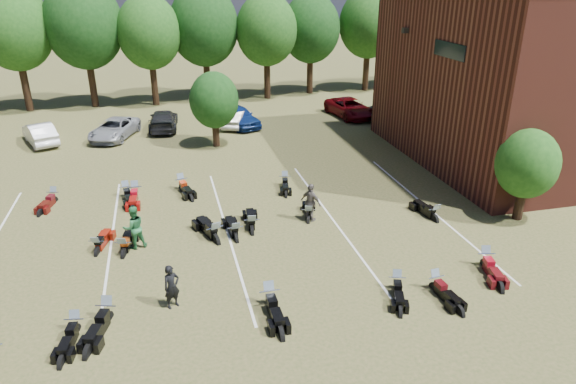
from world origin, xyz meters
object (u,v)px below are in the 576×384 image
object	(u,v)px
person_grey	(311,203)
motorcycle_14	(55,202)
car_4	(238,116)
motorcycle_3	(270,306)
motorcycle_0	(77,333)
person_green	(134,227)
motorcycle_7	(98,253)
person_black	(172,287)

from	to	relation	value
person_grey	motorcycle_14	distance (m)	13.09
car_4	person_grey	distance (m)	16.66
car_4	motorcycle_3	distance (m)	22.87
person_grey	motorcycle_14	xyz separation A→B (m)	(-12.01, 5.13, -0.92)
motorcycle_0	person_green	bearing A→B (deg)	81.47
car_4	motorcycle_7	xyz separation A→B (m)	(-8.64, -17.44, -0.78)
car_4	person_grey	world-z (taller)	person_grey
person_grey	motorcycle_0	xyz separation A→B (m)	(-9.64, -6.00, -0.92)
car_4	motorcycle_0	size ratio (longest dim) A/B	2.28
person_green	car_4	bearing A→B (deg)	-128.75
person_black	motorcycle_0	xyz separation A→B (m)	(-3.11, -0.70, -0.81)
person_black	person_grey	size ratio (longest dim) A/B	0.88
person_green	motorcycle_0	size ratio (longest dim) A/B	0.94
motorcycle_0	motorcycle_7	size ratio (longest dim) A/B	0.98
person_black	motorcycle_0	size ratio (longest dim) A/B	0.80
person_grey	motorcycle_3	world-z (taller)	person_grey
person_green	motorcycle_0	xyz separation A→B (m)	(-1.76, -5.34, -0.95)
person_grey	motorcycle_3	bearing A→B (deg)	113.65
motorcycle_0	motorcycle_7	bearing A→B (deg)	97.32
person_black	motorcycle_3	xyz separation A→B (m)	(3.26, -0.79, -0.81)
motorcycle_14	person_black	bearing A→B (deg)	-46.24
person_black	motorcycle_0	world-z (taller)	person_black
motorcycle_0	motorcycle_14	xyz separation A→B (m)	(-2.37, 11.13, 0.00)
motorcycle_3	motorcycle_0	bearing A→B (deg)	178.76
person_green	motorcycle_7	world-z (taller)	person_green
motorcycle_3	motorcycle_7	size ratio (longest dim) A/B	1.12
motorcycle_3	car_4	bearing A→B (deg)	83.29
car_4	motorcycle_0	distance (m)	24.32
person_grey	motorcycle_14	world-z (taller)	person_grey
person_grey	motorcycle_0	bearing A→B (deg)	83.81
person_green	motorcycle_7	size ratio (longest dim) A/B	0.92
motorcycle_3	motorcycle_7	bearing A→B (deg)	138.87
motorcycle_0	person_black	bearing A→B (deg)	22.39
person_black	motorcycle_7	size ratio (longest dim) A/B	0.78
motorcycle_3	person_black	bearing A→B (deg)	165.95
motorcycle_0	motorcycle_7	world-z (taller)	motorcycle_7
person_grey	motorcycle_14	size ratio (longest dim) A/B	0.90
car_4	motorcycle_3	size ratio (longest dim) A/B	1.99
person_black	motorcycle_3	distance (m)	3.45
motorcycle_7	motorcycle_14	bearing A→B (deg)	-52.07
person_green	motorcycle_3	distance (m)	7.19
motorcycle_3	motorcycle_14	world-z (taller)	motorcycle_3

